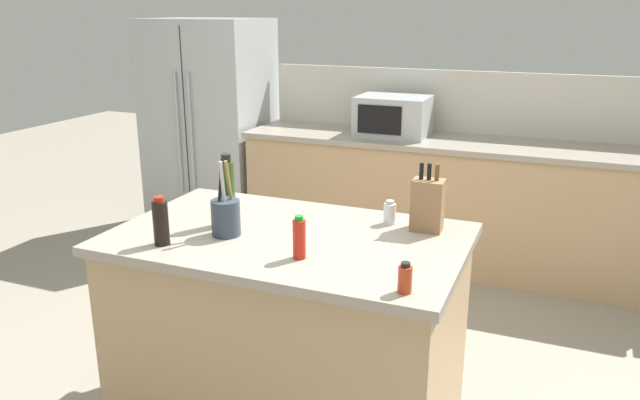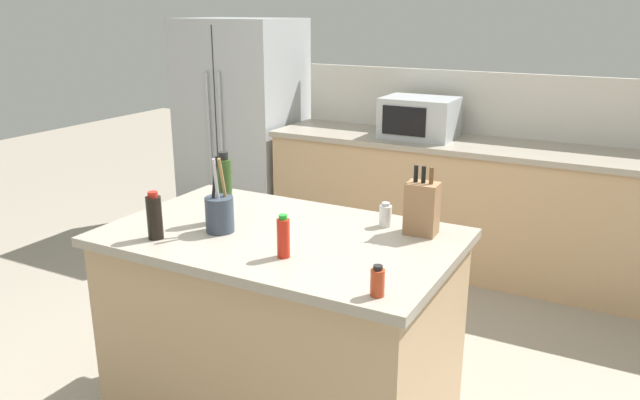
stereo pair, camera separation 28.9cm
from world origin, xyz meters
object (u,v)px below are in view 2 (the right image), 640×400
Objects in this scene: utensil_crock at (220,213)px; olive_oil_bottle at (225,189)px; spice_jar_paprika at (377,282)px; hot_sauce_bottle at (283,237)px; salt_shaker at (385,215)px; microwave at (419,118)px; knife_block at (422,208)px; soy_sauce_bottle at (155,217)px; refrigerator at (242,125)px.

utensil_crock is 1.03× the size of olive_oil_bottle.
hot_sauce_bottle reaches higher than spice_jar_paprika.
salt_shaker is 0.55m from hot_sauce_bottle.
olive_oil_bottle reaches higher than microwave.
knife_block is 1.46× the size of soy_sauce_bottle.
hot_sauce_bottle is (-0.21, -0.51, 0.03)m from salt_shaker.
olive_oil_bottle reaches higher than hot_sauce_bottle.
olive_oil_bottle reaches higher than knife_block.
knife_block is 1.72× the size of hot_sauce_bottle.
knife_block is (0.70, -1.93, -0.03)m from microwave.
hot_sauce_bottle is (0.33, -2.41, -0.07)m from microwave.
salt_shaker is at bearing 110.37° from spice_jar_paprika.
soy_sauce_bottle is at bearing -172.20° from hot_sauce_bottle.
refrigerator is 2.89m from soy_sauce_bottle.
spice_jar_paprika is 1.01× the size of salt_shaker.
olive_oil_bottle reaches higher than soy_sauce_bottle.
olive_oil_bottle is at bearing -93.10° from microwave.
utensil_crock is (-0.76, -0.37, -0.03)m from knife_block.
knife_block is 0.18m from salt_shaker.
microwave is 3.07× the size of hot_sauce_bottle.
refrigerator reaches higher than salt_shaker.
spice_jar_paprika is at bearing -17.03° from utensil_crock.
refrigerator is at bearing 136.76° from knife_block.
soy_sauce_bottle reaches higher than salt_shaker.
refrigerator is 2.68m from olive_oil_bottle.
utensil_crock is 1.90× the size of hot_sauce_bottle.
refrigerator is at bearing 118.11° from soy_sauce_bottle.
hot_sauce_bottle reaches higher than salt_shaker.
spice_jar_paprika is 0.47m from hot_sauce_bottle.
olive_oil_bottle is at bearing 68.95° from soy_sauce_bottle.
utensil_crock reaches higher than salt_shaker.
salt_shaker is 0.54× the size of soy_sauce_bottle.
knife_block is 0.84m from utensil_crock.
utensil_crock is 2.99× the size of spice_jar_paprika.
knife_block is at bearing 31.12° from soy_sauce_bottle.
spice_jar_paprika is 0.69m from salt_shaker.
spice_jar_paprika is 1.01m from soy_sauce_bottle.
salt_shaker is (-0.24, 0.64, -0.00)m from spice_jar_paprika.
soy_sauce_bottle is at bearing -95.48° from microwave.
refrigerator is 8.87× the size of soy_sauce_bottle.
microwave is at bearing 97.68° from hot_sauce_bottle.
olive_oil_bottle reaches higher than salt_shaker.
soy_sauce_bottle is (-0.12, -0.31, -0.05)m from olive_oil_bottle.
microwave is at bearing 106.78° from spice_jar_paprika.
olive_oil_bottle is at bearing 116.18° from utensil_crock.
microwave reaches higher than hot_sauce_bottle.
knife_block is at bearing 17.11° from olive_oil_bottle.
hot_sauce_bottle is at bearing 7.80° from soy_sauce_bottle.
refrigerator is at bearing 137.36° from salt_shaker.
spice_jar_paprika is at bearing -22.95° from olive_oil_bottle.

